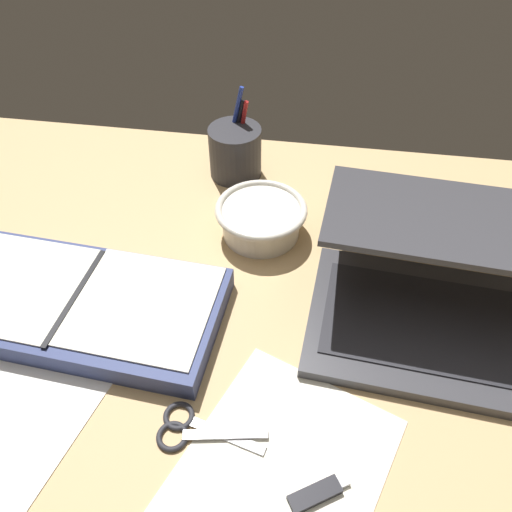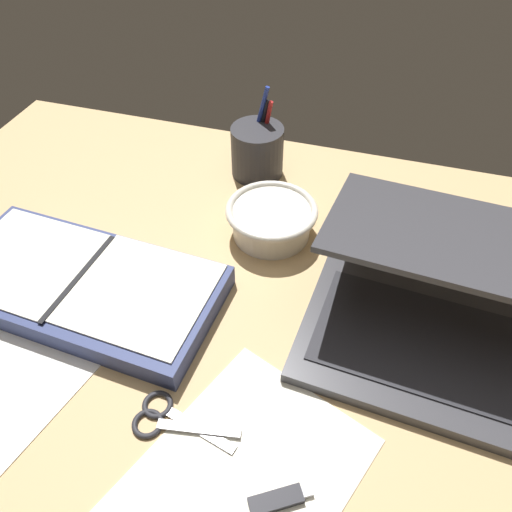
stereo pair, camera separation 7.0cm
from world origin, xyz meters
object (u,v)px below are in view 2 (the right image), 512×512
pen_cup (257,151)px  scissors (164,418)px  planner (83,284)px  bowl (271,219)px  laptop (439,309)px

pen_cup → scissors: (3.78, -52.60, -4.60)cm
planner → bowl: bearing=45.5°
laptop → scissors: (-30.51, -22.73, -4.96)cm
laptop → bowl: bearing=157.5°
pen_cup → planner: (-16.14, -37.19, -3.05)cm
scissors → laptop: bearing=38.7°
laptop → planner: laptop is taller
laptop → scissors: laptop is taller
laptop → pen_cup: (-34.29, 29.87, -0.36)cm
laptop → pen_cup: size_ratio=2.21×
pen_cup → scissors: size_ratio=1.24×
laptop → planner: (-50.43, -7.33, -3.42)cm
bowl → planner: (-23.45, -20.93, -1.35)cm
planner → pen_cup: bearing=70.3°
laptop → bowl: 30.29cm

